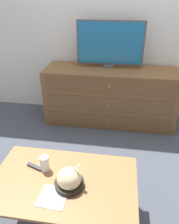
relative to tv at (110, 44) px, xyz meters
The scene contains 9 objects.
ground_plane 1.04m from the tv, 56.46° to the left, with size 12.00×12.00×0.00m, color #474C56.
wall_back 0.38m from the tv, 59.60° to the left, with size 12.00×0.05×2.60m.
dresser 0.66m from the tv, 72.31° to the right, with size 1.67×0.55×0.73m.
tv is the anchor object (origin of this frame).
coffee_table 1.82m from the tv, 96.17° to the right, with size 1.02×0.63×0.43m.
takeout_bowl 1.81m from the tv, 94.25° to the right, with size 0.20×0.20×0.18m.
drink_cup 1.72m from the tv, 101.97° to the right, with size 0.07×0.07×0.12m.
napkin 1.94m from the tv, 96.55° to the right, with size 0.19×0.19×0.00m.
remote_control 1.75m from the tv, 104.84° to the right, with size 0.13×0.07×0.02m.
Camera 1 is at (0.04, -2.93, 1.58)m, focal length 35.00 mm.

